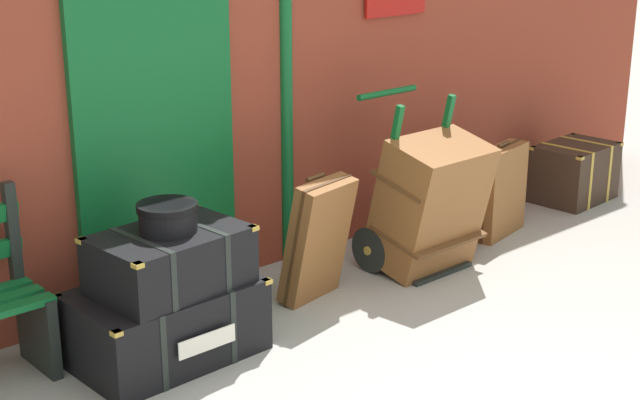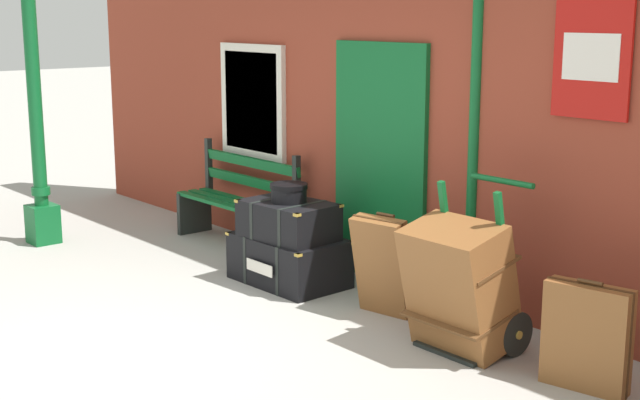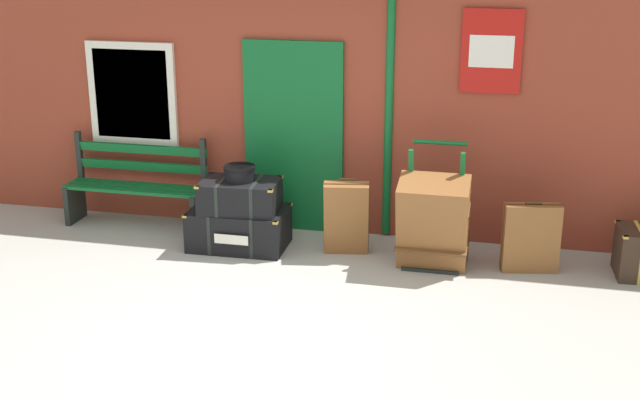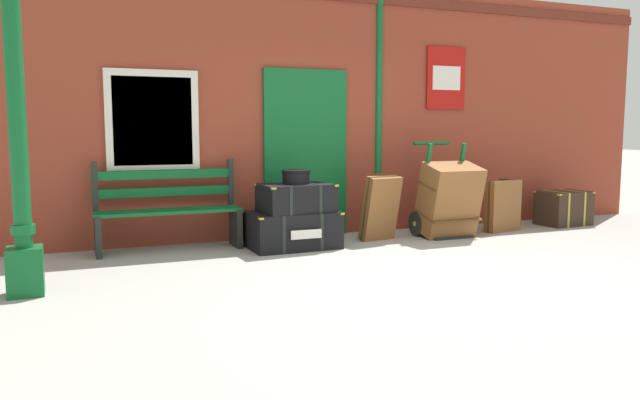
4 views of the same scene
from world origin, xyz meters
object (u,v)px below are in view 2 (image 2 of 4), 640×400
object	(u,v)px
round_hatbox	(289,191)
porters_trolley	(475,309)
steamer_trunk_middle	(288,220)
large_brown_trunk	(459,286)
steamer_trunk_base	(289,260)
suitcase_umber	(383,266)
lamp_post	(37,131)
suitcase_oxblood	(587,337)
platform_bench	(239,203)

from	to	relation	value
round_hatbox	porters_trolley	size ratio (longest dim) A/B	0.27
steamer_trunk_middle	large_brown_trunk	distance (m)	2.02
steamer_trunk_base	round_hatbox	world-z (taller)	round_hatbox
suitcase_umber	porters_trolley	bearing A→B (deg)	2.81
round_hatbox	porters_trolley	bearing A→B (deg)	2.77
large_brown_trunk	steamer_trunk_base	bearing A→B (deg)	177.16
round_hatbox	large_brown_trunk	bearing A→B (deg)	-2.21
lamp_post	round_hatbox	world-z (taller)	lamp_post
round_hatbox	suitcase_oxblood	bearing A→B (deg)	1.08
suitcase_oxblood	porters_trolley	bearing A→B (deg)	177.48
porters_trolley	suitcase_oxblood	bearing A→B (deg)	-2.52
steamer_trunk_middle	large_brown_trunk	bearing A→B (deg)	-2.03
round_hatbox	large_brown_trunk	size ratio (longest dim) A/B	0.34
steamer_trunk_base	suitcase_oxblood	xyz separation A→B (m)	(2.99, 0.03, 0.13)
large_brown_trunk	round_hatbox	bearing A→B (deg)	177.79
steamer_trunk_base	suitcase_umber	size ratio (longest dim) A/B	1.25
round_hatbox	large_brown_trunk	xyz separation A→B (m)	(2.01, -0.08, -0.35)
platform_bench	large_brown_trunk	xyz separation A→B (m)	(3.39, -0.51, 0.03)
porters_trolley	large_brown_trunk	size ratio (longest dim) A/B	1.25
steamer_trunk_base	steamer_trunk_middle	size ratio (longest dim) A/B	1.21
platform_bench	steamer_trunk_base	world-z (taller)	platform_bench
steamer_trunk_base	large_brown_trunk	bearing A→B (deg)	-2.84
large_brown_trunk	suitcase_umber	size ratio (longest dim) A/B	1.16
lamp_post	large_brown_trunk	bearing A→B (deg)	11.60
lamp_post	large_brown_trunk	size ratio (longest dim) A/B	3.19
round_hatbox	porters_trolley	world-z (taller)	porters_trolley
steamer_trunk_base	round_hatbox	distance (m)	0.62
porters_trolley	suitcase_umber	bearing A→B (deg)	-177.19
lamp_post	steamer_trunk_base	xyz separation A→B (m)	(2.73, 1.08, -0.95)
steamer_trunk_middle	suitcase_umber	xyz separation A→B (m)	(1.12, 0.06, -0.18)
platform_bench	suitcase_umber	distance (m)	2.52
steamer_trunk_base	steamer_trunk_middle	world-z (taller)	steamer_trunk_middle
platform_bench	steamer_trunk_middle	world-z (taller)	platform_bench
round_hatbox	large_brown_trunk	world-z (taller)	large_brown_trunk
steamer_trunk_middle	round_hatbox	world-z (taller)	round_hatbox
porters_trolley	suitcase_oxblood	size ratio (longest dim) A/B	1.65
lamp_post	porters_trolley	xyz separation A→B (m)	(4.78, 1.16, -0.89)
steamer_trunk_base	round_hatbox	size ratio (longest dim) A/B	3.14
lamp_post	porters_trolley	world-z (taller)	lamp_post
steamer_trunk_base	porters_trolley	bearing A→B (deg)	2.06
steamer_trunk_middle	suitcase_umber	bearing A→B (deg)	3.06
suitcase_umber	steamer_trunk_base	bearing A→B (deg)	-178.52
round_hatbox	lamp_post	bearing A→B (deg)	-159.06
platform_bench	porters_trolley	size ratio (longest dim) A/B	1.34
steamer_trunk_base	porters_trolley	distance (m)	2.05
steamer_trunk_middle	round_hatbox	size ratio (longest dim) A/B	2.60
platform_bench	steamer_trunk_base	xyz separation A→B (m)	(1.34, -0.41, -0.23)
steamer_trunk_base	large_brown_trunk	size ratio (longest dim) A/B	1.07
suitcase_oxblood	steamer_trunk_base	bearing A→B (deg)	-179.39
lamp_post	platform_bench	size ratio (longest dim) A/B	1.91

